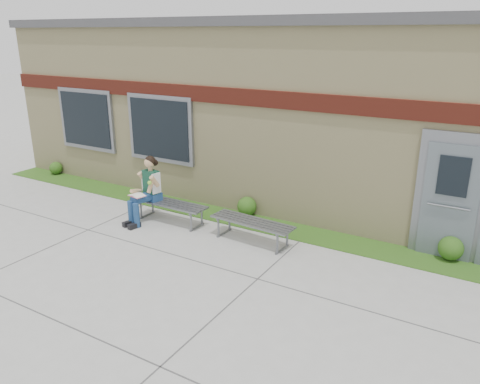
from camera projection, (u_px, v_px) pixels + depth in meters
The scene contains 9 objects.
ground at pixel (191, 277), 7.83m from camera, with size 80.00×80.00×0.00m, color #9E9E99.
grass_strip at pixel (263, 224), 9.95m from camera, with size 16.00×0.80×0.02m, color #235416.
school_building at pixel (326, 105), 12.03m from camera, with size 16.20×6.22×4.20m.
bench_left at pixel (171, 207), 10.00m from camera, with size 1.70×0.48×0.44m.
bench_right at pixel (252, 226), 9.04m from camera, with size 1.72×0.58×0.44m.
girl at pixel (146, 189), 9.92m from camera, with size 0.54×0.93×1.42m.
shrub_west at pixel (56, 168), 13.39m from camera, with size 0.36×0.36×0.36m, color #235416.
shrub_mid at pixel (247, 206), 10.34m from camera, with size 0.43×0.43×0.43m, color #235416.
shrub_east at pixel (451, 248), 8.32m from camera, with size 0.44×0.44×0.44m, color #235416.
Camera 1 is at (4.24, -5.56, 3.88)m, focal length 35.00 mm.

